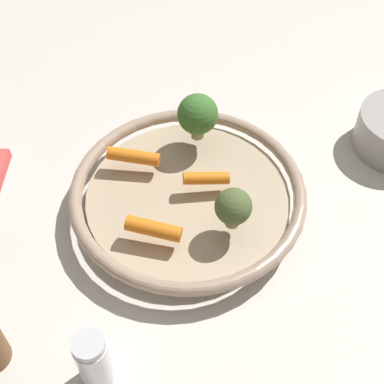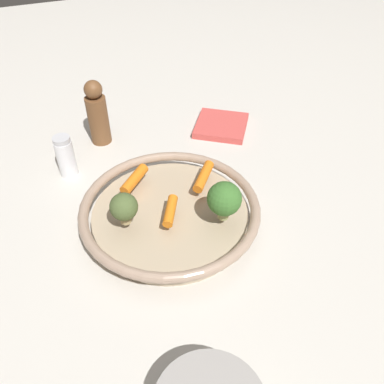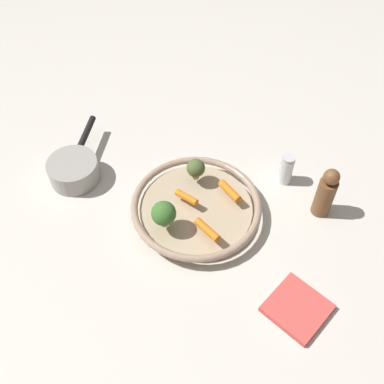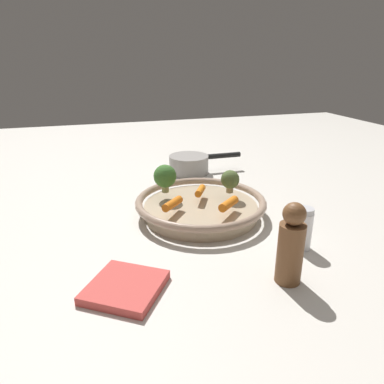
{
  "view_description": "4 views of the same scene",
  "coord_description": "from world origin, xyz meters",
  "views": [
    {
      "loc": [
        -0.37,
        0.23,
        0.55
      ],
      "look_at": [
        -0.02,
        0.01,
        0.06
      ],
      "focal_mm": 51.06,
      "sensor_mm": 36.0,
      "label": 1
    },
    {
      "loc": [
        -0.14,
        -0.45,
        0.49
      ],
      "look_at": [
        0.03,
        -0.02,
        0.08
      ],
      "focal_mm": 38.13,
      "sensor_mm": 36.0,
      "label": 2
    },
    {
      "loc": [
        0.61,
        0.09,
        0.84
      ],
      "look_at": [
        -0.0,
        -0.01,
        0.08
      ],
      "focal_mm": 42.44,
      "sensor_mm": 36.0,
      "label": 3
    },
    {
      "loc": [
        0.23,
        0.7,
        0.34
      ],
      "look_at": [
        0.02,
        0.01,
        0.06
      ],
      "focal_mm": 33.36,
      "sensor_mm": 36.0,
      "label": 4
    }
  ],
  "objects": [
    {
      "name": "ground_plane",
      "position": [
        0.0,
        0.0,
        0.0
      ],
      "size": [
        2.52,
        2.52,
        0.0
      ],
      "primitive_type": "plane",
      "color": "beige"
    },
    {
      "name": "serving_bowl",
      "position": [
        0.0,
        0.0,
        0.02
      ],
      "size": [
        0.29,
        0.29,
        0.04
      ],
      "color": "tan",
      "rests_on": "ground_plane"
    },
    {
      "name": "baby_carrot_left",
      "position": [
        -0.04,
        0.07,
        0.05
      ],
      "size": [
        0.06,
        0.06,
        0.02
      ],
      "primitive_type": "cylinder",
      "rotation": [
        1.52,
        0.0,
        2.33
      ],
      "color": "orange",
      "rests_on": "serving_bowl"
    },
    {
      "name": "baby_carrot_right",
      "position": [
        -0.01,
        -0.02,
        0.05
      ],
      "size": [
        0.04,
        0.06,
        0.02
      ],
      "primitive_type": "cylinder",
      "rotation": [
        1.5,
        0.0,
        2.65
      ],
      "color": "orange",
      "rests_on": "serving_bowl"
    },
    {
      "name": "baby_carrot_center",
      "position": [
        0.07,
        0.03,
        0.05
      ],
      "size": [
        0.06,
        0.06,
        0.02
      ],
      "primitive_type": "cylinder",
      "rotation": [
        1.5,
        0.0,
        2.44
      ],
      "color": "orange",
      "rests_on": "serving_bowl"
    },
    {
      "name": "broccoli_floret_large",
      "position": [
        0.07,
        -0.06,
        0.08
      ],
      "size": [
        0.05,
        0.05,
        0.07
      ],
      "color": "tan",
      "rests_on": "serving_bowl"
    },
    {
      "name": "broccoli_floret_small",
      "position": [
        -0.07,
        -0.01,
        0.07
      ],
      "size": [
        0.04,
        0.04,
        0.05
      ],
      "color": "tan",
      "rests_on": "serving_bowl"
    },
    {
      "name": "salt_shaker",
      "position": [
        -0.14,
        0.19,
        0.04
      ],
      "size": [
        0.03,
        0.03,
        0.08
      ],
      "color": "white",
      "rests_on": "ground_plane"
    }
  ]
}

